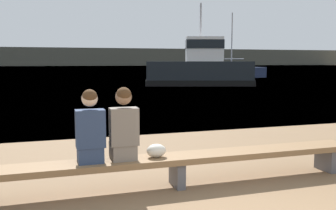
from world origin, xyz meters
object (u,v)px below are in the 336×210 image
(person_left, at_px, (90,131))
(person_right, at_px, (124,128))
(bench_main, at_px, (177,161))
(shopping_bag, at_px, (156,151))
(moored_sailboat, at_px, (234,72))
(tugboat_red, at_px, (200,70))

(person_left, relative_size, person_right, 0.98)
(bench_main, xyz_separation_m, shopping_bag, (-0.30, 0.00, 0.18))
(person_left, height_order, moored_sailboat, moored_sailboat)
(bench_main, relative_size, shopping_bag, 20.97)
(shopping_bag, relative_size, tugboat_red, 0.03)
(bench_main, relative_size, person_left, 5.90)
(moored_sailboat, bearing_deg, shopping_bag, 140.26)
(person_left, xyz_separation_m, moored_sailboat, (18.04, 30.66, -0.28))
(person_left, bearing_deg, tugboat_red, 64.12)
(moored_sailboat, bearing_deg, person_right, 139.62)
(person_right, bearing_deg, shopping_bag, -1.00)
(person_left, relative_size, tugboat_red, 0.12)
(shopping_bag, relative_size, moored_sailboat, 0.04)
(person_left, height_order, tugboat_red, tugboat_red)
(person_right, height_order, shopping_bag, person_right)
(person_right, height_order, tugboat_red, tugboat_red)
(tugboat_red, bearing_deg, bench_main, 174.28)
(person_right, xyz_separation_m, shopping_bag, (0.45, -0.01, -0.34))
(tugboat_red, distance_m, moored_sailboat, 12.67)
(person_right, xyz_separation_m, tugboat_red, (9.65, 20.81, 0.24))
(person_right, bearing_deg, bench_main, -0.93)
(shopping_bag, xyz_separation_m, moored_sailboat, (17.15, 30.67, 0.04))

